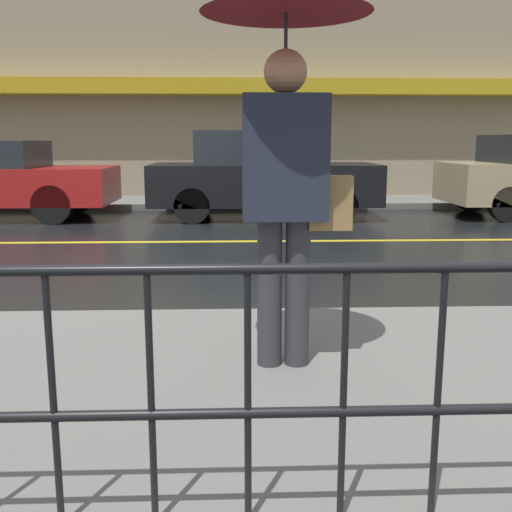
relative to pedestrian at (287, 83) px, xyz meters
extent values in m
plane|color=black|center=(-1.67, 5.06, -1.71)|extent=(80.00, 80.00, 0.00)
cube|color=slate|center=(-1.67, 9.94, -1.65)|extent=(28.00, 1.99, 0.13)
cube|color=gold|center=(-1.67, 5.06, -1.71)|extent=(25.20, 0.12, 0.01)
cube|color=gray|center=(-1.67, 11.08, 0.96)|extent=(28.00, 0.30, 5.34)
cube|color=#B79319|center=(-1.67, 10.66, 0.89)|extent=(16.80, 0.55, 0.35)
cylinder|color=black|center=(-0.88, -1.47, -1.14)|extent=(0.02, 0.02, 0.88)
cylinder|color=black|center=(-0.56, -1.47, -1.14)|extent=(0.02, 0.02, 0.88)
cylinder|color=black|center=(-0.25, -1.47, -1.14)|extent=(0.02, 0.02, 0.88)
cylinder|color=black|center=(0.07, -1.47, -1.14)|extent=(0.02, 0.02, 0.88)
cylinder|color=black|center=(0.38, -1.47, -1.14)|extent=(0.02, 0.02, 0.88)
cylinder|color=#333338|center=(-0.09, 0.00, -1.16)|extent=(0.14, 0.14, 0.85)
cylinder|color=#333338|center=(0.07, 0.00, -1.16)|extent=(0.14, 0.14, 0.85)
cube|color=#232838|center=(-0.01, 0.00, -0.40)|extent=(0.46, 0.28, 0.67)
sphere|color=tan|center=(-0.01, 0.00, 0.06)|extent=(0.23, 0.23, 0.23)
cylinder|color=#262628|center=(-0.01, 0.00, -0.02)|extent=(0.02, 0.02, 0.75)
cube|color=#9E7A47|center=(0.25, 0.00, -0.64)|extent=(0.24, 0.12, 0.30)
cylinder|color=black|center=(-3.38, 8.56, -1.37)|extent=(0.67, 0.22, 0.67)
cylinder|color=black|center=(-3.38, 6.98, -1.37)|extent=(0.67, 0.22, 0.67)
cube|color=black|center=(0.28, 7.77, -1.09)|extent=(4.12, 1.82, 0.72)
cube|color=#1E2328|center=(0.11, 7.77, -0.43)|extent=(2.14, 1.68, 0.59)
cylinder|color=black|center=(1.55, 8.57, -1.40)|extent=(0.62, 0.22, 0.62)
cylinder|color=black|center=(1.55, 6.97, -1.40)|extent=(0.62, 0.22, 0.62)
cylinder|color=black|center=(-1.00, 8.57, -1.40)|extent=(0.62, 0.22, 0.62)
cylinder|color=black|center=(-1.00, 6.97, -1.40)|extent=(0.62, 0.22, 0.62)
cylinder|color=black|center=(4.50, 8.57, -1.40)|extent=(0.63, 0.22, 0.63)
cylinder|color=black|center=(4.50, 6.97, -1.40)|extent=(0.63, 0.22, 0.63)
camera|label=1|loc=(-0.29, -3.31, -0.30)|focal=42.00mm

